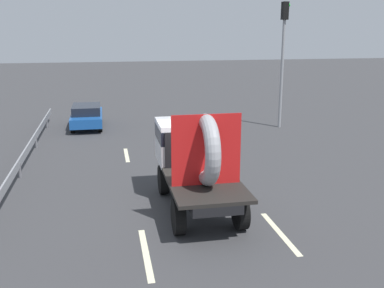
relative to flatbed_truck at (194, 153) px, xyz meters
The scene contains 9 objects.
ground_plane 1.58m from the flatbed_truck, 167.08° to the right, with size 120.00×120.00×0.00m, color #38383A.
flatbed_truck is the anchor object (origin of this frame).
distant_sedan 12.26m from the flatbed_truck, 107.21° to the left, with size 1.63×3.80×1.24m.
traffic_light 12.16m from the flatbed_truck, 55.40° to the left, with size 0.42×0.36×6.59m.
guardrail 8.08m from the flatbed_truck, 135.96° to the left, with size 0.10×16.97×0.71m.
lane_dash_left_near 3.90m from the flatbed_truck, 120.46° to the right, with size 2.64×0.16×0.01m, color beige.
lane_dash_left_far 6.21m from the flatbed_truck, 107.53° to the left, with size 2.13×0.16×0.01m, color beige.
lane_dash_right_near 3.56m from the flatbed_truck, 55.49° to the right, with size 2.60×0.16×0.01m, color beige.
lane_dash_right_far 6.23m from the flatbed_truck, 72.53° to the left, with size 2.22×0.16×0.01m, color beige.
Camera 1 is at (-2.41, -12.88, 5.32)m, focal length 41.92 mm.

